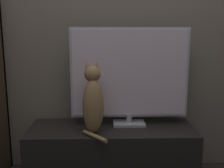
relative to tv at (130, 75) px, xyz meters
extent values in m
cube|color=#756B5B|center=(-0.14, 0.20, 0.47)|extent=(4.80, 0.05, 2.60)
cube|color=black|center=(-0.14, -0.06, -0.61)|extent=(1.27, 0.45, 0.43)
cube|color=#B7B7BC|center=(0.00, 0.00, -0.39)|extent=(0.25, 0.15, 0.02)
cylinder|color=#B7B7BC|center=(0.00, 0.00, -0.35)|extent=(0.04, 0.04, 0.06)
cube|color=#B7B7BC|center=(0.00, 0.00, 0.02)|extent=(0.91, 0.02, 0.69)
cube|color=silver|center=(0.00, -0.01, 0.02)|extent=(0.87, 0.01, 0.66)
ellipsoid|color=#997547|center=(-0.27, -0.18, -0.20)|extent=(0.17, 0.16, 0.40)
ellipsoid|color=black|center=(-0.28, -0.13, -0.22)|extent=(0.09, 0.06, 0.22)
sphere|color=#997547|center=(-0.28, -0.15, 0.03)|extent=(0.13, 0.13, 0.12)
cone|color=#997547|center=(-0.31, -0.16, 0.10)|extent=(0.04, 0.04, 0.04)
cone|color=#997547|center=(-0.25, -0.15, 0.10)|extent=(0.04, 0.04, 0.04)
cylinder|color=#997547|center=(-0.26, -0.28, -0.38)|extent=(0.18, 0.20, 0.03)
camera|label=1|loc=(-0.18, -1.99, 0.31)|focal=42.00mm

